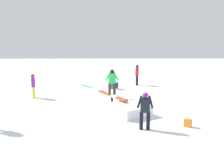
{
  "coord_description": "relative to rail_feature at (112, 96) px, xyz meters",
  "views": [
    {
      "loc": [
        -13.28,
        0.13,
        3.79
      ],
      "look_at": [
        0.0,
        0.0,
        1.25
      ],
      "focal_mm": 40.0,
      "sensor_mm": 36.0,
      "label": 1
    }
  ],
  "objects": [
    {
      "name": "ground_plane",
      "position": [
        0.0,
        0.0,
        -0.56
      ],
      "size": [
        60.0,
        60.0,
        0.0
      ],
      "primitive_type": "plane",
      "color": "white"
    },
    {
      "name": "rail_feature",
      "position": [
        0.0,
        0.0,
        0.0
      ],
      "size": [
        2.48,
        1.63,
        0.65
      ],
      "rotation": [
        0.0,
        0.0,
        0.53
      ],
      "color": "black",
      "rests_on": "ground"
    },
    {
      "name": "snow_kicker_ramp",
      "position": [
        -1.42,
        -0.84,
        -0.32
      ],
      "size": [
        2.31,
        2.21,
        0.49
      ],
      "primitive_type": "cube",
      "rotation": [
        0.0,
        0.0,
        0.53
      ],
      "color": "white",
      "rests_on": "ground"
    },
    {
      "name": "main_rider_on_rail",
      "position": [
        0.0,
        0.0,
        0.79
      ],
      "size": [
        1.45,
        0.76,
        1.4
      ],
      "rotation": [
        0.0,
        0.0,
        0.22
      ],
      "color": "white",
      "rests_on": "rail_feature"
    },
    {
      "name": "bystander_purple",
      "position": [
        1.97,
        4.88,
        0.29
      ],
      "size": [
        0.67,
        0.33,
        1.52
      ],
      "rotation": [
        0.0,
        0.0,
        0.36
      ],
      "color": "yellow",
      "rests_on": "ground"
    },
    {
      "name": "bystander_black",
      "position": [
        -3.5,
        -1.32,
        0.32
      ],
      "size": [
        0.24,
        0.69,
        1.58
      ],
      "rotation": [
        0.0,
        0.0,
        4.68
      ],
      "color": "black",
      "rests_on": "ground"
    },
    {
      "name": "bystander_red",
      "position": [
        6.12,
        -2.03,
        0.34
      ],
      "size": [
        0.67,
        0.3,
        1.61
      ],
      "rotation": [
        0.0,
        0.0,
        2.9
      ],
      "color": "black",
      "rests_on": "ground"
    },
    {
      "name": "loose_snowboard_cyan",
      "position": [
        5.62,
        1.92,
        -0.55
      ],
      "size": [
        1.17,
        1.11,
        0.02
      ],
      "primitive_type": "cube",
      "rotation": [
        0.0,
        0.0,
        0.74
      ],
      "color": "#1BC0D7",
      "rests_on": "ground"
    },
    {
      "name": "folding_chair",
      "position": [
        4.59,
        -0.19,
        -0.15
      ],
      "size": [
        0.62,
        0.62,
        0.88
      ],
      "rotation": [
        0.0,
        0.0,
        0.81
      ],
      "color": "#3F3F44",
      "rests_on": "ground"
    },
    {
      "name": "backpack_on_snow",
      "position": [
        -3.2,
        -3.2,
        -0.39
      ],
      "size": [
        0.35,
        0.37,
        0.34
      ],
      "primitive_type": "cube",
      "rotation": [
        0.0,
        0.0,
        4.16
      ],
      "color": "orange",
      "rests_on": "ground"
    }
  ]
}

